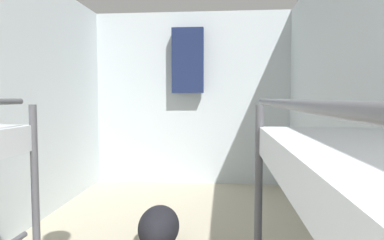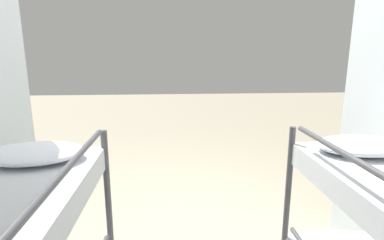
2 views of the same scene
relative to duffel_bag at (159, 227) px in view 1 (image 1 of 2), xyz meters
name	(u,v)px [view 1 (image 1 of 2)]	position (x,y,z in m)	size (l,w,h in m)	color
wall_right	(380,100)	(1.49, -0.54, 1.06)	(0.06, 5.52, 2.46)	silver
wall_back	(192,99)	(0.08, 2.19, 1.06)	(2.89, 0.06, 2.46)	silver
duffel_bag	(159,227)	(0.00, 0.00, 0.00)	(0.34, 0.49, 0.34)	black
hanging_coat	(188,61)	(0.03, 2.04, 1.59)	(0.44, 0.12, 0.90)	#192347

